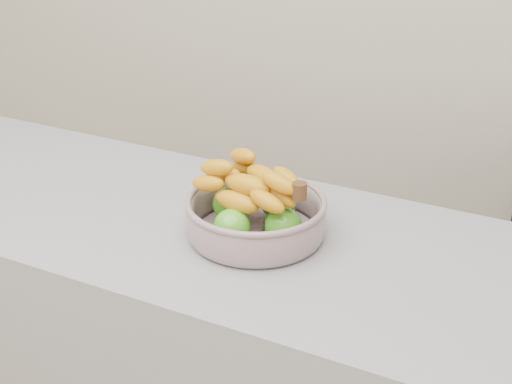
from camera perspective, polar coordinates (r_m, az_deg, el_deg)
counter at (r=1.81m, az=-5.36°, el=-14.67°), size 2.00×0.60×0.90m
fruit_bowl at (r=1.45m, az=-0.02°, el=-1.69°), size 0.29×0.29×0.15m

